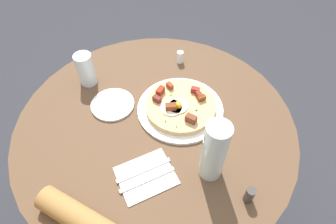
% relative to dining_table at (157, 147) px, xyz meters
% --- Properties ---
extents(ground_plane, '(6.00, 6.00, 0.00)m').
position_rel_dining_table_xyz_m(ground_plane, '(0.00, 0.00, -0.55)').
color(ground_plane, '#2D2D33').
extents(dining_table, '(1.00, 1.00, 0.73)m').
position_rel_dining_table_xyz_m(dining_table, '(0.00, 0.00, 0.00)').
color(dining_table, brown).
rests_on(dining_table, ground_plane).
extents(pizza_plate, '(0.32, 0.32, 0.01)m').
position_rel_dining_table_xyz_m(pizza_plate, '(0.09, 0.06, 0.18)').
color(pizza_plate, white).
rests_on(pizza_plate, dining_table).
extents(breakfast_pizza, '(0.26, 0.26, 0.05)m').
position_rel_dining_table_xyz_m(breakfast_pizza, '(0.08, 0.06, 0.20)').
color(breakfast_pizza, tan).
rests_on(breakfast_pizza, pizza_plate).
extents(bread_plate, '(0.16, 0.16, 0.01)m').
position_rel_dining_table_xyz_m(bread_plate, '(-0.17, 0.06, 0.18)').
color(bread_plate, white).
rests_on(bread_plate, dining_table).
extents(napkin, '(0.22, 0.21, 0.00)m').
position_rel_dining_table_xyz_m(napkin, '(-0.01, -0.22, 0.17)').
color(napkin, white).
rests_on(napkin, dining_table).
extents(fork, '(0.16, 0.10, 0.00)m').
position_rel_dining_table_xyz_m(fork, '(0.00, -0.23, 0.18)').
color(fork, silver).
rests_on(fork, napkin).
extents(knife, '(0.16, 0.10, 0.00)m').
position_rel_dining_table_xyz_m(knife, '(-0.02, -0.20, 0.18)').
color(knife, silver).
rests_on(knife, napkin).
extents(water_glass, '(0.07, 0.07, 0.13)m').
position_rel_dining_table_xyz_m(water_glass, '(-0.29, 0.18, 0.24)').
color(water_glass, silver).
rests_on(water_glass, dining_table).
extents(water_bottle, '(0.07, 0.07, 0.23)m').
position_rel_dining_table_xyz_m(water_bottle, '(0.19, -0.18, 0.29)').
color(water_bottle, silver).
rests_on(water_bottle, dining_table).
extents(salt_shaker, '(0.03, 0.03, 0.05)m').
position_rel_dining_table_xyz_m(salt_shaker, '(0.07, 0.33, 0.20)').
color(salt_shaker, white).
rests_on(salt_shaker, dining_table).
extents(pepper_shaker, '(0.03, 0.03, 0.06)m').
position_rel_dining_table_xyz_m(pepper_shaker, '(0.30, -0.27, 0.20)').
color(pepper_shaker, '#3F3833').
rests_on(pepper_shaker, dining_table).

